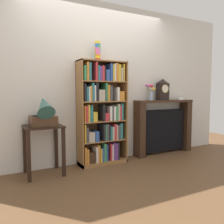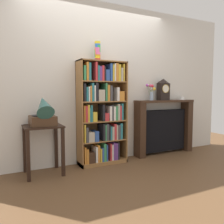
# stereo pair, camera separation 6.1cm
# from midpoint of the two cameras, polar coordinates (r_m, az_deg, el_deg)

# --- Properties ---
(ground_plane) EXTENTS (7.99, 6.40, 0.02)m
(ground_plane) POSITION_cam_midpoint_polar(r_m,az_deg,el_deg) (3.80, -2.08, -12.94)
(ground_plane) COLOR brown
(wall_back) EXTENTS (4.99, 0.08, 2.60)m
(wall_back) POSITION_cam_midpoint_polar(r_m,az_deg,el_deg) (3.96, -1.77, 7.03)
(wall_back) COLOR silver
(wall_back) RESTS_ON ground
(bookshelf) EXTENTS (0.78, 0.29, 1.64)m
(bookshelf) POSITION_cam_midpoint_polar(r_m,az_deg,el_deg) (3.72, -2.92, -0.72)
(bookshelf) COLOR olive
(bookshelf) RESTS_ON ground
(cup_stack) EXTENTS (0.09, 0.09, 0.30)m
(cup_stack) POSITION_cam_midpoint_polar(r_m,az_deg,el_deg) (3.77, -4.01, 14.56)
(cup_stack) COLOR red
(cup_stack) RESTS_ON bookshelf
(side_table_left) EXTENTS (0.52, 0.46, 0.69)m
(side_table_left) POSITION_cam_midpoint_polar(r_m,az_deg,el_deg) (3.41, -16.88, -6.23)
(side_table_left) COLOR black
(side_table_left) RESTS_ON ground
(gramophone) EXTENTS (0.34, 0.49, 0.48)m
(gramophone) POSITION_cam_midpoint_polar(r_m,az_deg,el_deg) (3.30, -16.84, -0.23)
(gramophone) COLOR #472D1C
(gramophone) RESTS_ON side_table_left
(fireplace_mantel) EXTENTS (1.21, 0.24, 1.00)m
(fireplace_mantel) POSITION_cam_midpoint_polar(r_m,az_deg,el_deg) (4.50, 11.96, -3.63)
(fireplace_mantel) COLOR #382316
(fireplace_mantel) RESTS_ON ground
(mantel_clock) EXTENTS (0.21, 0.14, 0.39)m
(mantel_clock) POSITION_cam_midpoint_polar(r_m,az_deg,el_deg) (4.41, 11.86, 5.40)
(mantel_clock) COLOR black
(mantel_clock) RESTS_ON fireplace_mantel
(flower_vase) EXTENTS (0.15, 0.16, 0.29)m
(flower_vase) POSITION_cam_midpoint_polar(r_m,az_deg,el_deg) (4.24, 9.03, 5.01)
(flower_vase) COLOR #99B2D1
(flower_vase) RESTS_ON fireplace_mantel
(teacup_with_saucer) EXTENTS (0.15, 0.15, 0.06)m
(teacup_with_saucer) POSITION_cam_midpoint_polar(r_m,az_deg,el_deg) (4.71, 16.09, 3.21)
(teacup_with_saucer) COLOR white
(teacup_with_saucer) RESTS_ON fireplace_mantel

